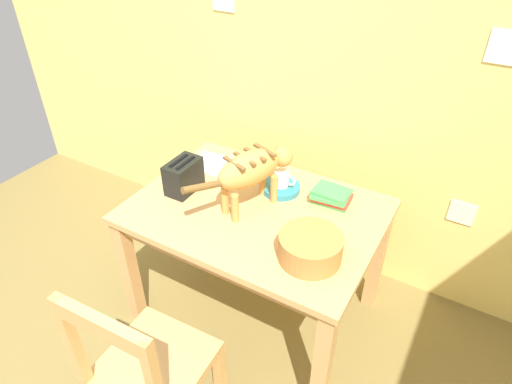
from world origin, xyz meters
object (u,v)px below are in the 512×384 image
(cat, at_px, (252,169))
(book_stack, at_px, (332,196))
(saucer_bowl, at_px, (281,188))
(wicker_basket, at_px, (310,247))
(coffee_mug, at_px, (282,179))
(wooden_chair_near, at_px, (148,368))
(dining_table, at_px, (256,223))
(magazine, at_px, (216,165))
(toaster, at_px, (184,176))

(cat, xyz_separation_m, book_stack, (0.33, 0.22, -0.18))
(cat, xyz_separation_m, saucer_bowl, (0.07, 0.18, -0.20))
(book_stack, relative_size, wicker_basket, 0.72)
(coffee_mug, distance_m, wooden_chair_near, 1.09)
(dining_table, height_order, magazine, magazine)
(coffee_mug, bearing_deg, wicker_basket, -49.04)
(coffee_mug, bearing_deg, cat, -110.62)
(saucer_bowl, height_order, book_stack, book_stack)
(book_stack, relative_size, wooden_chair_near, 0.21)
(book_stack, bearing_deg, wooden_chair_near, -107.37)
(magazine, xyz_separation_m, wicker_basket, (0.78, -0.43, 0.06))
(dining_table, height_order, toaster, toaster)
(cat, xyz_separation_m, coffee_mug, (0.07, 0.18, -0.14))
(saucer_bowl, relative_size, magazine, 0.72)
(cat, bearing_deg, coffee_mug, 88.91)
(magazine, xyz_separation_m, book_stack, (0.71, 0.00, 0.03))
(dining_table, bearing_deg, book_stack, 38.44)
(coffee_mug, bearing_deg, toaster, -150.97)
(cat, bearing_deg, toaster, -150.86)
(wicker_basket, bearing_deg, coffee_mug, 130.96)
(book_stack, distance_m, wooden_chair_near, 1.16)
(book_stack, xyz_separation_m, wooden_chair_near, (-0.33, -1.06, -0.32))
(dining_table, xyz_separation_m, coffee_mug, (0.04, 0.20, 0.17))
(cat, distance_m, wicker_basket, 0.48)
(saucer_bowl, bearing_deg, wicker_basket, -48.71)
(dining_table, xyz_separation_m, saucer_bowl, (0.04, 0.20, 0.11))
(wooden_chair_near, bearing_deg, toaster, 113.31)
(saucer_bowl, xyz_separation_m, coffee_mug, (0.00, 0.00, 0.06))
(coffee_mug, bearing_deg, wooden_chair_near, -93.87)
(wicker_basket, bearing_deg, magazine, 151.39)
(coffee_mug, bearing_deg, book_stack, 8.52)
(coffee_mug, xyz_separation_m, wooden_chair_near, (-0.07, -1.02, -0.36))
(cat, xyz_separation_m, magazine, (-0.38, 0.22, -0.21))
(dining_table, relative_size, magazine, 4.38)
(dining_table, xyz_separation_m, cat, (-0.03, 0.02, 0.30))
(dining_table, relative_size, toaster, 6.10)
(cat, bearing_deg, dining_table, -10.02)
(book_stack, distance_m, toaster, 0.77)
(wooden_chair_near, bearing_deg, coffee_mug, 83.55)
(dining_table, distance_m, wicker_basket, 0.45)
(cat, distance_m, toaster, 0.40)
(toaster, bearing_deg, book_stack, 22.03)
(coffee_mug, xyz_separation_m, toaster, (-0.45, -0.25, 0.01))
(wicker_basket, height_order, toaster, toaster)
(book_stack, height_order, wicker_basket, wicker_basket)
(wicker_basket, bearing_deg, cat, 153.17)
(saucer_bowl, distance_m, toaster, 0.51)
(dining_table, bearing_deg, toaster, -173.42)
(toaster, bearing_deg, wicker_basket, -10.27)
(cat, relative_size, toaster, 3.04)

